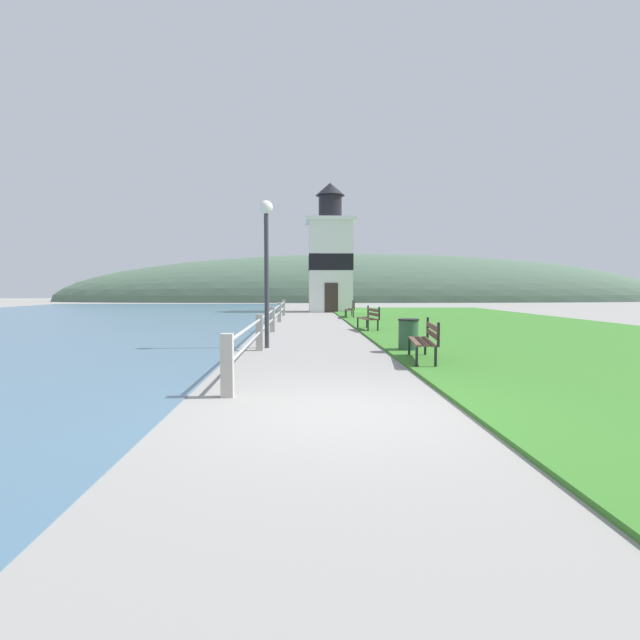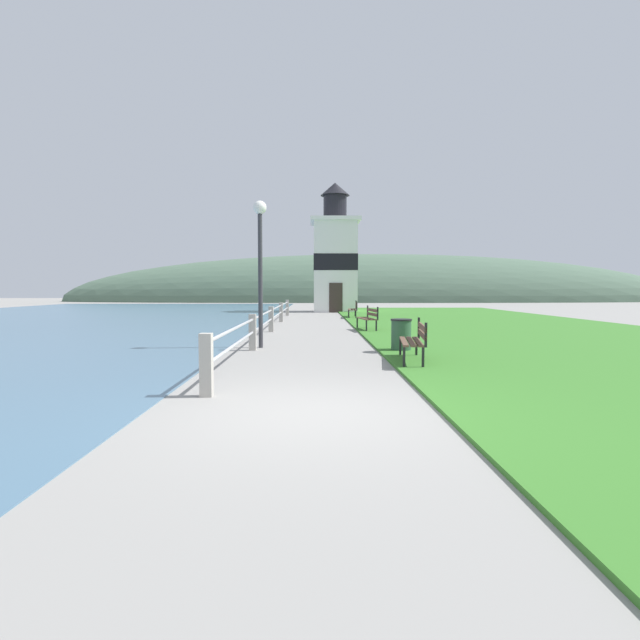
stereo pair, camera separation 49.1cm
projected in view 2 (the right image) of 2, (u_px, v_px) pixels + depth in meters
ground_plane at (311, 413)px, 6.46m from camera, size 160.00×160.00×0.00m
grass_verge at (502, 328)px, 20.22m from camera, size 12.00×41.10×0.06m
seawall_railing at (271, 317)px, 18.52m from camera, size 0.18×22.47×0.95m
park_bench_near at (415, 338)px, 10.71m from camera, size 0.70×1.87×0.94m
park_bench_midway at (369, 317)px, 18.96m from camera, size 0.68×1.66×0.94m
park_bench_far at (354, 308)px, 27.28m from camera, size 0.58×1.89×0.94m
lighthouse at (335, 258)px, 34.81m from camera, size 3.39×3.39×8.94m
trash_bin at (401, 335)px, 12.63m from camera, size 0.54×0.54×0.84m
lamp_post at (260, 247)px, 13.41m from camera, size 0.36×0.36×3.96m
distant_hillside at (376, 301)px, 63.83m from camera, size 80.00×16.00×12.00m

